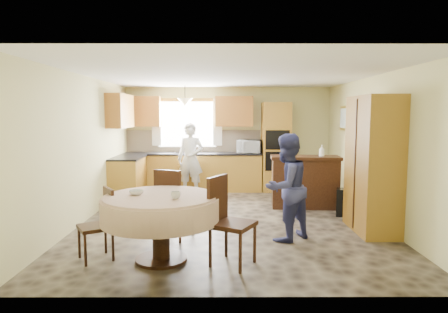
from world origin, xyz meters
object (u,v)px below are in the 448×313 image
at_px(sideboard, 305,183).
at_px(dining_table, 161,210).
at_px(person_dining, 286,187).
at_px(cupboard, 373,164).
at_px(chair_right, 226,216).
at_px(oven_tower, 276,147).
at_px(chair_left, 101,220).
at_px(person_sink, 191,159).
at_px(chair_back, 172,201).

bearing_deg(sideboard, dining_table, -125.28).
height_order(dining_table, person_dining, person_dining).
relative_size(cupboard, dining_table, 1.46).
xyz_separation_m(dining_table, chair_right, (0.82, -0.09, -0.05)).
height_order(oven_tower, chair_left, oven_tower).
bearing_deg(person_dining, oven_tower, -134.61).
bearing_deg(cupboard, person_sink, 136.96).
bearing_deg(person_sink, dining_table, -78.16).
bearing_deg(chair_right, chair_back, 68.03).
relative_size(chair_left, chair_right, 0.83).
height_order(chair_left, chair_back, chair_back).
relative_size(sideboard, chair_right, 1.24).
bearing_deg(person_sink, cupboard, -30.67).
bearing_deg(oven_tower, dining_table, -113.62).
bearing_deg(person_sink, chair_back, -77.85).
height_order(cupboard, chair_left, cupboard).
bearing_deg(person_sink, chair_left, -88.89).
xyz_separation_m(sideboard, dining_table, (-2.40, -2.92, 0.17)).
bearing_deg(chair_left, chair_right, 51.99).
height_order(chair_back, person_sink, person_sink).
height_order(sideboard, cupboard, cupboard).
xyz_separation_m(chair_left, chair_back, (0.80, 0.80, 0.08)).
bearing_deg(person_dining, chair_back, -40.62).
relative_size(chair_left, person_dining, 0.58).
xyz_separation_m(dining_table, person_sink, (0.04, 4.15, 0.17)).
relative_size(chair_right, person_dining, 0.69).
bearing_deg(chair_right, cupboard, -30.17).
xyz_separation_m(chair_left, person_sink, (0.81, 4.07, 0.32)).
bearing_deg(person_sink, oven_tower, 26.97).
bearing_deg(person_sink, chair_right, -67.21).
bearing_deg(oven_tower, chair_left, -121.53).
height_order(chair_back, chair_right, chair_right).
distance_m(dining_table, person_sink, 4.16).
bearing_deg(person_dining, chair_left, -22.23).
relative_size(cupboard, chair_back, 2.03).
bearing_deg(sideboard, cupboard, -62.19).
relative_size(dining_table, chair_right, 1.35).
bearing_deg(person_sink, sideboard, -15.29).
bearing_deg(oven_tower, person_dining, -95.22).
distance_m(oven_tower, person_sink, 2.09).
bearing_deg(sideboard, person_sink, 156.48).
distance_m(dining_table, person_dining, 1.90).
relative_size(cupboard, person_dining, 1.36).
xyz_separation_m(cupboard, chair_back, (-3.09, -0.40, -0.48)).
distance_m(sideboard, dining_table, 3.78).
distance_m(chair_left, chair_back, 1.13).
bearing_deg(chair_back, dining_table, 112.17).
bearing_deg(chair_left, chair_back, 103.40).
bearing_deg(chair_left, person_sink, 137.14).
bearing_deg(chair_left, person_dining, 75.56).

